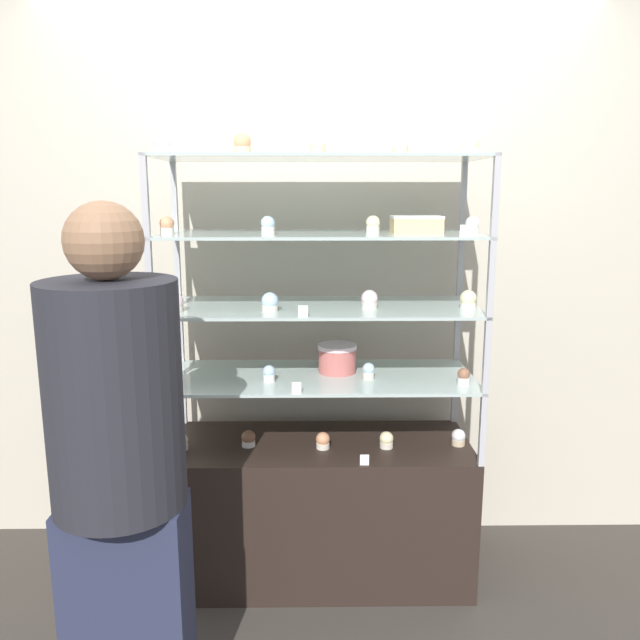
# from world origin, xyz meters

# --- Properties ---
(ground_plane) EXTENTS (20.00, 20.00, 0.00)m
(ground_plane) POSITION_xyz_m (0.00, 0.00, 0.00)
(ground_plane) COLOR #38332D
(back_wall) EXTENTS (8.00, 0.05, 2.60)m
(back_wall) POSITION_xyz_m (0.00, 0.40, 1.30)
(back_wall) COLOR beige
(back_wall) RESTS_ON ground_plane
(display_base) EXTENTS (1.29, 0.51, 0.62)m
(display_base) POSITION_xyz_m (0.00, 0.00, 0.31)
(display_base) COLOR black
(display_base) RESTS_ON ground_plane
(display_riser_lower) EXTENTS (1.29, 0.51, 0.30)m
(display_riser_lower) POSITION_xyz_m (0.00, 0.00, 0.90)
(display_riser_lower) COLOR #B7B7BC
(display_riser_lower) RESTS_ON display_base
(display_riser_middle) EXTENTS (1.29, 0.51, 0.30)m
(display_riser_middle) POSITION_xyz_m (0.00, 0.00, 1.20)
(display_riser_middle) COLOR #B7B7BC
(display_riser_middle) RESTS_ON display_riser_lower
(display_riser_upper) EXTENTS (1.29, 0.51, 0.30)m
(display_riser_upper) POSITION_xyz_m (0.00, 0.00, 1.50)
(display_riser_upper) COLOR #B7B7BC
(display_riser_upper) RESTS_ON display_riser_middle
(display_riser_top) EXTENTS (1.29, 0.51, 0.30)m
(display_riser_top) POSITION_xyz_m (0.00, 0.00, 1.80)
(display_riser_top) COLOR #B7B7BC
(display_riser_top) RESTS_ON display_riser_upper
(layer_cake_centerpiece) EXTENTS (0.17, 0.17, 0.12)m
(layer_cake_centerpiece) POSITION_xyz_m (0.07, 0.05, 0.98)
(layer_cake_centerpiece) COLOR #C66660
(layer_cake_centerpiece) RESTS_ON display_riser_lower
(sheet_cake_frosted) EXTENTS (0.20, 0.15, 0.07)m
(sheet_cake_frosted) POSITION_xyz_m (0.38, -0.03, 1.55)
(sheet_cake_frosted) COLOR #DBBC84
(sheet_cake_frosted) RESTS_ON display_riser_upper
(cupcake_0) EXTENTS (0.06, 0.06, 0.07)m
(cupcake_0) POSITION_xyz_m (-0.58, -0.07, 0.65)
(cupcake_0) COLOR white
(cupcake_0) RESTS_ON display_base
(cupcake_1) EXTENTS (0.06, 0.06, 0.07)m
(cupcake_1) POSITION_xyz_m (-0.30, -0.04, 0.65)
(cupcake_1) COLOR white
(cupcake_1) RESTS_ON display_base
(cupcake_2) EXTENTS (0.06, 0.06, 0.07)m
(cupcake_2) POSITION_xyz_m (0.01, -0.07, 0.65)
(cupcake_2) COLOR beige
(cupcake_2) RESTS_ON display_base
(cupcake_3) EXTENTS (0.06, 0.06, 0.07)m
(cupcake_3) POSITION_xyz_m (0.28, -0.06, 0.65)
(cupcake_3) COLOR beige
(cupcake_3) RESTS_ON display_base
(cupcake_4) EXTENTS (0.06, 0.06, 0.07)m
(cupcake_4) POSITION_xyz_m (0.59, -0.04, 0.65)
(cupcake_4) COLOR #CCB28C
(cupcake_4) RESTS_ON display_base
(price_tag_0) EXTENTS (0.04, 0.00, 0.04)m
(price_tag_0) POSITION_xyz_m (0.17, -0.24, 0.64)
(price_tag_0) COLOR white
(price_tag_0) RESTS_ON display_base
(cupcake_5) EXTENTS (0.05, 0.05, 0.07)m
(cupcake_5) POSITION_xyz_m (-0.58, -0.12, 0.95)
(cupcake_5) COLOR beige
(cupcake_5) RESTS_ON display_riser_lower
(cupcake_6) EXTENTS (0.05, 0.05, 0.07)m
(cupcake_6) POSITION_xyz_m (-0.21, -0.08, 0.95)
(cupcake_6) COLOR white
(cupcake_6) RESTS_ON display_riser_lower
(cupcake_7) EXTENTS (0.05, 0.05, 0.07)m
(cupcake_7) POSITION_xyz_m (0.20, -0.05, 0.95)
(cupcake_7) COLOR beige
(cupcake_7) RESTS_ON display_riser_lower
(cupcake_8) EXTENTS (0.05, 0.05, 0.07)m
(cupcake_8) POSITION_xyz_m (0.57, -0.13, 0.95)
(cupcake_8) COLOR white
(cupcake_8) RESTS_ON display_riser_lower
(price_tag_1) EXTENTS (0.04, 0.00, 0.04)m
(price_tag_1) POSITION_xyz_m (-0.09, -0.24, 0.94)
(price_tag_1) COLOR white
(price_tag_1) RESTS_ON display_riser_lower
(cupcake_9) EXTENTS (0.07, 0.07, 0.07)m
(cupcake_9) POSITION_xyz_m (-0.57, -0.12, 1.25)
(cupcake_9) COLOR beige
(cupcake_9) RESTS_ON display_riser_middle
(cupcake_10) EXTENTS (0.07, 0.07, 0.07)m
(cupcake_10) POSITION_xyz_m (-0.20, -0.11, 1.25)
(cupcake_10) COLOR beige
(cupcake_10) RESTS_ON display_riser_middle
(cupcake_11) EXTENTS (0.07, 0.07, 0.07)m
(cupcake_11) POSITION_xyz_m (0.20, -0.06, 1.25)
(cupcake_11) COLOR beige
(cupcake_11) RESTS_ON display_riser_middle
(cupcake_12) EXTENTS (0.07, 0.07, 0.07)m
(cupcake_12) POSITION_xyz_m (0.60, -0.07, 1.25)
(cupcake_12) COLOR white
(cupcake_12) RESTS_ON display_riser_middle
(price_tag_2) EXTENTS (0.04, 0.00, 0.04)m
(price_tag_2) POSITION_xyz_m (-0.07, -0.24, 1.24)
(price_tag_2) COLOR white
(price_tag_2) RESTS_ON display_riser_middle
(cupcake_13) EXTENTS (0.05, 0.05, 0.07)m
(cupcake_13) POSITION_xyz_m (-0.58, -0.13, 1.55)
(cupcake_13) COLOR beige
(cupcake_13) RESTS_ON display_riser_upper
(cupcake_14) EXTENTS (0.05, 0.05, 0.07)m
(cupcake_14) POSITION_xyz_m (-0.20, -0.09, 1.55)
(cupcake_14) COLOR white
(cupcake_14) RESTS_ON display_riser_upper
(cupcake_15) EXTENTS (0.05, 0.05, 0.07)m
(cupcake_15) POSITION_xyz_m (0.21, -0.06, 1.55)
(cupcake_15) COLOR white
(cupcake_15) RESTS_ON display_riser_upper
(cupcake_16) EXTENTS (0.05, 0.05, 0.07)m
(cupcake_16) POSITION_xyz_m (0.58, -0.13, 1.55)
(cupcake_16) COLOR beige
(cupcake_16) RESTS_ON display_riser_upper
(price_tag_3) EXTENTS (0.04, 0.00, 0.04)m
(price_tag_3) POSITION_xyz_m (0.53, -0.24, 1.54)
(price_tag_3) COLOR white
(price_tag_3) RESTS_ON display_riser_upper
(cupcake_17) EXTENTS (0.07, 0.07, 0.08)m
(cupcake_17) POSITION_xyz_m (-0.59, -0.13, 1.85)
(cupcake_17) COLOR white
(cupcake_17) RESTS_ON display_riser_top
(cupcake_18) EXTENTS (0.07, 0.07, 0.08)m
(cupcake_18) POSITION_xyz_m (-0.29, -0.12, 1.85)
(cupcake_18) COLOR #CCB28C
(cupcake_18) RESTS_ON display_riser_top
(cupcake_19) EXTENTS (0.07, 0.07, 0.08)m
(cupcake_19) POSITION_xyz_m (-0.01, -0.09, 1.85)
(cupcake_19) COLOR #CCB28C
(cupcake_19) RESTS_ON display_riser_top
(cupcake_20) EXTENTS (0.07, 0.07, 0.08)m
(cupcake_20) POSITION_xyz_m (0.31, -0.07, 1.85)
(cupcake_20) COLOR #CCB28C
(cupcake_20) RESTS_ON display_riser_top
(cupcake_21) EXTENTS (0.07, 0.07, 0.08)m
(cupcake_21) POSITION_xyz_m (0.57, -0.07, 1.85)
(cupcake_21) COLOR beige
(cupcake_21) RESTS_ON display_riser_top
(price_tag_4) EXTENTS (0.04, 0.00, 0.04)m
(price_tag_4) POSITION_xyz_m (-0.37, -0.24, 1.84)
(price_tag_4) COLOR white
(price_tag_4) RESTS_ON display_riser_top
(customer_figure) EXTENTS (0.39, 0.39, 1.65)m
(customer_figure) POSITION_xyz_m (-0.60, -0.82, 0.88)
(customer_figure) COLOR #282D47
(customer_figure) RESTS_ON ground_plane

